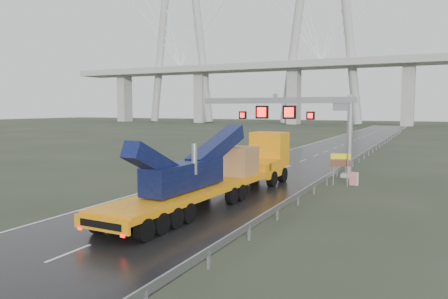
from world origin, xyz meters
The scene contains 7 objects.
ground centered at (0.00, 0.00, 0.00)m, with size 400.00×400.00×0.00m, color #2A3122.
road centered at (0.00, 40.00, 0.01)m, with size 11.00×200.00×0.02m, color black.
guardrail centered at (6.10, 30.00, 0.70)m, with size 0.20×140.00×1.40m, color gray, non-canonical shape.
sign_gantry centered at (2.10, 17.99, 5.61)m, with size 14.90×1.20×7.42m.
heavy_haul_truck centered at (0.90, 5.77, 1.91)m, with size 3.81×21.11×4.93m.
exit_sign_pair centered at (7.10, 13.15, 1.83)m, with size 1.46×0.57×2.61m.
striped_barrier centered at (8.00, 14.00, 0.52)m, with size 0.61×0.33×1.04m, color red.
Camera 1 is at (13.61, -21.17, 6.08)m, focal length 35.00 mm.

